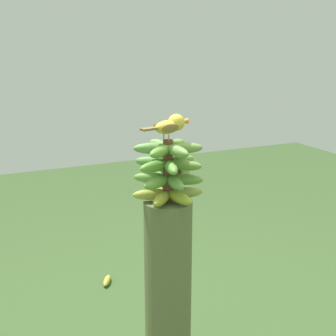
{
  "coord_description": "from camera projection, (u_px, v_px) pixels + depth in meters",
  "views": [
    {
      "loc": [
        -1.56,
        0.71,
        1.51
      ],
      "look_at": [
        0.0,
        0.0,
        1.04
      ],
      "focal_mm": 50.07,
      "sensor_mm": 36.0,
      "label": 1
    }
  ],
  "objects": [
    {
      "name": "banana_tree",
      "position": [
        168.0,
        305.0,
        1.93
      ],
      "size": [
        0.19,
        0.19,
        0.91
      ],
      "primitive_type": "cylinder",
      "color": "#5B663D",
      "rests_on": "ground"
    },
    {
      "name": "banana_bunch",
      "position": [
        168.0,
        171.0,
        1.78
      ],
      "size": [
        0.28,
        0.28,
        0.24
      ],
      "color": "brown",
      "rests_on": "banana_tree"
    },
    {
      "name": "perched_bird",
      "position": [
        170.0,
        125.0,
        1.75
      ],
      "size": [
        0.09,
        0.21,
        0.09
      ],
      "color": "#C68933",
      "rests_on": "banana_bunch"
    },
    {
      "name": "fallen_banana",
      "position": [
        107.0,
        281.0,
        3.0
      ],
      "size": [
        0.14,
        0.1,
        0.04
      ],
      "primitive_type": "ellipsoid",
      "rotation": [
        0.0,
        0.0,
        5.77
      ],
      "color": "gold",
      "rests_on": "ground"
    }
  ]
}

